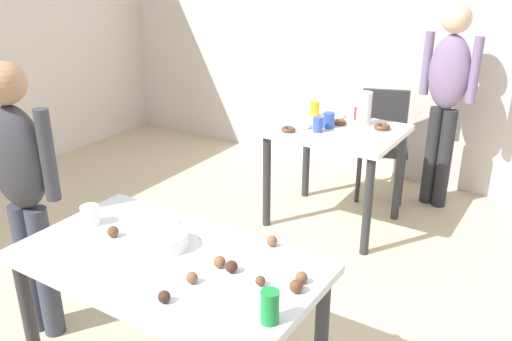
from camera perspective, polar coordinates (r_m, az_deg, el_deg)
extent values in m
cube|color=silver|center=(4.82, 17.05, 13.78)|extent=(6.40, 0.10, 2.60)
cube|color=silver|center=(2.30, -9.39, -9.58)|extent=(1.28, 0.71, 0.04)
cylinder|color=#2D2D33|center=(2.73, -22.70, -14.99)|extent=(0.06, 0.06, 0.71)
cylinder|color=#2D2D33|center=(3.02, -13.59, -9.85)|extent=(0.06, 0.06, 0.71)
cube|color=white|center=(3.92, 8.49, 4.18)|extent=(0.90, 0.75, 0.04)
cylinder|color=#2D2D33|center=(3.96, 1.14, -1.18)|extent=(0.06, 0.06, 0.71)
cylinder|color=#2D2D33|center=(3.66, 11.70, -3.77)|extent=(0.06, 0.06, 0.71)
cylinder|color=#2D2D33|center=(4.47, 5.33, 1.52)|extent=(0.06, 0.06, 0.71)
cylinder|color=#2D2D33|center=(4.20, 14.84, -0.56)|extent=(0.06, 0.06, 0.71)
cube|color=#2D2D33|center=(4.55, 13.16, 2.40)|extent=(0.51, 0.51, 0.04)
cube|color=#2D2D33|center=(4.66, 13.41, 5.79)|extent=(0.37, 0.17, 0.42)
cylinder|color=#2D2D33|center=(4.48, 15.07, -1.20)|extent=(0.04, 0.04, 0.41)
cylinder|color=#2D2D33|center=(4.47, 10.74, -0.85)|extent=(0.04, 0.04, 0.41)
cylinder|color=#2D2D33|center=(4.80, 14.96, 0.38)|extent=(0.04, 0.04, 0.41)
cylinder|color=#2D2D33|center=(4.79, 10.91, 0.71)|extent=(0.04, 0.04, 0.41)
cylinder|color=#383D4C|center=(3.13, -22.81, -9.55)|extent=(0.11, 0.11, 0.74)
cylinder|color=#383D4C|center=(3.06, -21.30, -10.07)|extent=(0.11, 0.11, 0.74)
ellipsoid|color=#333338|center=(2.83, -23.89, 1.22)|extent=(0.35, 0.25, 0.53)
sphere|color=#997051|center=(2.73, -25.07, 8.36)|extent=(0.20, 0.20, 0.20)
cylinder|color=#333338|center=(2.69, -21.16, 1.49)|extent=(0.08, 0.08, 0.45)
cylinder|color=#28282D|center=(4.51, 19.27, 1.12)|extent=(0.11, 0.11, 0.80)
cylinder|color=#28282D|center=(4.56, 18.04, 1.48)|extent=(0.11, 0.11, 0.80)
ellipsoid|color=slate|center=(4.35, 19.76, 9.73)|extent=(0.36, 0.26, 0.57)
sphere|color=beige|center=(4.29, 20.45, 14.81)|extent=(0.22, 0.22, 0.22)
cylinder|color=slate|center=(4.27, 22.13, 9.76)|extent=(0.08, 0.08, 0.48)
cylinder|color=slate|center=(4.43, 17.61, 10.74)|extent=(0.08, 0.08, 0.48)
cylinder|color=white|center=(2.35, -9.57, -7.22)|extent=(0.20, 0.20, 0.07)
cylinder|color=#198438|center=(1.88, 1.47, -14.19)|extent=(0.07, 0.07, 0.12)
cube|color=silver|center=(2.37, -4.39, -7.60)|extent=(0.17, 0.02, 0.01)
cylinder|color=white|center=(2.61, -17.11, -4.54)|extent=(0.08, 0.08, 0.09)
sphere|color=brown|center=(2.48, -8.23, -5.90)|extent=(0.04, 0.04, 0.04)
sphere|color=brown|center=(2.33, 1.69, -7.45)|extent=(0.05, 0.05, 0.05)
sphere|color=#3D2319|center=(2.75, -17.12, -3.74)|extent=(0.04, 0.04, 0.04)
sphere|color=brown|center=(2.11, -6.78, -11.18)|extent=(0.05, 0.05, 0.05)
sphere|color=brown|center=(2.10, 4.81, -11.19)|extent=(0.05, 0.05, 0.05)
sphere|color=brown|center=(2.08, 0.46, -11.57)|extent=(0.04, 0.04, 0.04)
sphere|color=#3D2319|center=(2.02, -9.68, -13.00)|extent=(0.05, 0.05, 0.05)
sphere|color=brown|center=(2.05, 4.26, -12.09)|extent=(0.05, 0.05, 0.05)
sphere|color=#3D2319|center=(2.16, -2.60, -10.10)|extent=(0.05, 0.05, 0.05)
sphere|color=brown|center=(2.48, -14.87, -6.26)|extent=(0.05, 0.05, 0.05)
sphere|color=brown|center=(2.19, -3.86, -9.59)|extent=(0.05, 0.05, 0.05)
cylinder|color=white|center=(4.00, 11.36, 6.45)|extent=(0.10, 0.10, 0.24)
cylinder|color=#3351B2|center=(3.90, 7.70, 5.29)|extent=(0.08, 0.08, 0.11)
cylinder|color=yellow|center=(4.18, 6.21, 6.50)|extent=(0.07, 0.07, 0.11)
cylinder|color=red|center=(4.13, 10.81, 5.91)|extent=(0.07, 0.07, 0.09)
cylinder|color=#3351B2|center=(3.80, 6.56, 4.84)|extent=(0.07, 0.07, 0.11)
torus|color=brown|center=(3.80, 3.44, 4.36)|extent=(0.10, 0.10, 0.03)
torus|color=brown|center=(4.01, 8.80, 5.07)|extent=(0.10, 0.10, 0.03)
torus|color=brown|center=(3.95, 13.16, 4.51)|extent=(0.12, 0.12, 0.04)
torus|color=white|center=(3.90, 5.04, 4.79)|extent=(0.12, 0.12, 0.04)
torus|color=white|center=(4.17, 8.76, 5.75)|extent=(0.10, 0.10, 0.03)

